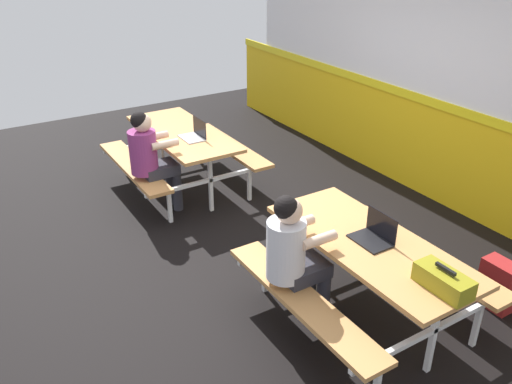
# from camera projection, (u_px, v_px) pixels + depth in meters

# --- Properties ---
(ground_plane) EXTENTS (10.00, 10.00, 0.02)m
(ground_plane) POSITION_uv_depth(u_px,v_px,m) (257.00, 239.00, 5.58)
(ground_plane) COLOR black
(accent_backdrop) EXTENTS (8.00, 0.14, 2.60)m
(accent_backdrop) POSITION_uv_depth(u_px,v_px,m) (428.00, 90.00, 6.10)
(accent_backdrop) COLOR yellow
(accent_backdrop) RESTS_ON ground
(picnic_table_left) EXTENTS (1.80, 1.56, 0.74)m
(picnic_table_left) POSITION_uv_depth(u_px,v_px,m) (183.00, 144.00, 6.41)
(picnic_table_left) COLOR tan
(picnic_table_left) RESTS_ON ground
(picnic_table_right) EXTENTS (1.80, 1.56, 0.74)m
(picnic_table_right) POSITION_uv_depth(u_px,v_px,m) (367.00, 259.00, 4.21)
(picnic_table_right) COLOR tan
(picnic_table_right) RESTS_ON ground
(student_nearer) EXTENTS (0.36, 0.53, 1.21)m
(student_nearer) POSITION_uv_depth(u_px,v_px,m) (150.00, 154.00, 5.79)
(student_nearer) COLOR #2D2D38
(student_nearer) RESTS_ON ground
(student_further) EXTENTS (0.36, 0.53, 1.21)m
(student_further) POSITION_uv_depth(u_px,v_px,m) (294.00, 252.00, 4.07)
(student_further) COLOR #2D2D38
(student_further) RESTS_ON ground
(laptop_silver) EXTENTS (0.32, 0.22, 0.22)m
(laptop_silver) POSITION_uv_depth(u_px,v_px,m) (194.00, 134.00, 6.12)
(laptop_silver) COLOR silver
(laptop_silver) RESTS_ON picnic_table_left
(laptop_dark) EXTENTS (0.32, 0.22, 0.22)m
(laptop_dark) POSITION_uv_depth(u_px,v_px,m) (374.00, 235.00, 4.13)
(laptop_dark) COLOR black
(laptop_dark) RESTS_ON picnic_table_right
(toolbox_grey) EXTENTS (0.40, 0.18, 0.18)m
(toolbox_grey) POSITION_uv_depth(u_px,v_px,m) (443.00, 281.00, 3.56)
(toolbox_grey) COLOR olive
(toolbox_grey) RESTS_ON picnic_table_right
(backpack_dark) EXTENTS (0.30, 0.22, 0.44)m
(backpack_dark) POSITION_uv_depth(u_px,v_px,m) (499.00, 285.00, 4.50)
(backpack_dark) COLOR maroon
(backpack_dark) RESTS_ON ground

